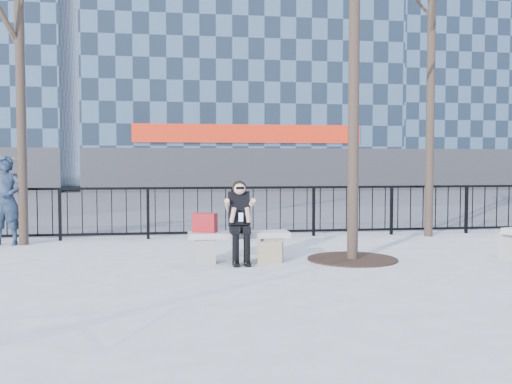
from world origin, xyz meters
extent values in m
plane|color=#9E9F9A|center=(0.00, 0.00, 0.00)|extent=(120.00, 120.00, 0.00)
cube|color=#474747|center=(0.00, 15.00, 0.00)|extent=(60.00, 23.00, 0.01)
cube|color=black|center=(0.00, 3.00, 1.08)|extent=(14.00, 0.05, 0.05)
cube|color=black|center=(0.00, 3.00, 0.12)|extent=(14.00, 0.05, 0.05)
cube|color=#2D2D30|center=(3.00, 21.96, 1.20)|extent=(18.00, 0.08, 2.40)
cube|color=red|center=(3.00, 21.90, 3.20)|extent=(12.60, 0.12, 1.00)
cube|color=slate|center=(20.00, 27.00, 10.00)|extent=(16.00, 10.00, 20.00)
cylinder|color=black|center=(1.90, -0.10, 3.75)|extent=(0.18, 0.18, 7.50)
cylinder|color=black|center=(-4.00, 2.50, 3.25)|extent=(0.18, 0.18, 6.50)
cylinder|color=black|center=(4.50, 2.60, 3.50)|extent=(0.18, 0.18, 7.00)
cylinder|color=black|center=(1.90, -0.10, 0.01)|extent=(1.50, 1.50, 0.02)
cube|color=slate|center=(-0.55, 0.00, 0.20)|extent=(0.32, 0.38, 0.40)
cube|color=slate|center=(0.55, 0.00, 0.20)|extent=(0.32, 0.38, 0.40)
cube|color=gray|center=(0.00, 0.00, 0.45)|extent=(1.65, 0.46, 0.09)
cube|color=maroon|center=(-0.55, 0.02, 0.65)|extent=(0.42, 0.31, 0.31)
cube|color=#C7BD8C|center=(0.47, -0.26, 0.18)|extent=(0.40, 0.26, 0.36)
imported|color=black|center=(-4.32, 2.51, 0.88)|extent=(0.67, 0.46, 1.77)
camera|label=1|loc=(-1.03, -9.23, 1.63)|focal=40.00mm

